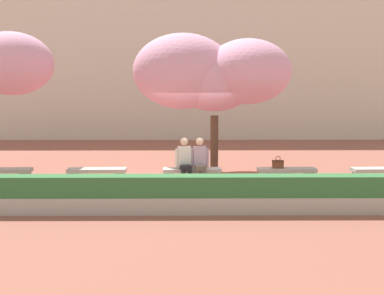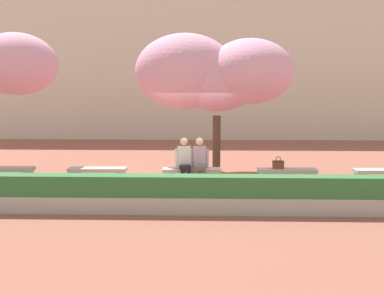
{
  "view_description": "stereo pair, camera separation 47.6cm",
  "coord_description": "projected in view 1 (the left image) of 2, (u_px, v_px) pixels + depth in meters",
  "views": [
    {
      "loc": [
        -0.1,
        -12.13,
        2.62
      ],
      "look_at": [
        -0.0,
        0.2,
        1.0
      ],
      "focal_mm": 42.0,
      "sensor_mm": 36.0,
      "label": 1
    },
    {
      "loc": [
        0.37,
        -12.13,
        2.62
      ],
      "look_at": [
        -0.0,
        0.2,
        1.0
      ],
      "focal_mm": 42.0,
      "sensor_mm": 36.0,
      "label": 2
    }
  ],
  "objects": [
    {
      "name": "person_seated_right",
      "position": [
        200.0,
        160.0,
        12.23
      ],
      "size": [
        0.51,
        0.7,
        1.29
      ],
      "color": "black",
      "rests_on": "ground"
    },
    {
      "name": "stone_bench_near_west",
      "position": [
        97.0,
        174.0,
        12.31
      ],
      "size": [
        1.6,
        0.47,
        0.45
      ],
      "color": "#ADA89E",
      "rests_on": "ground"
    },
    {
      "name": "building_facade",
      "position": [
        190.0,
        64.0,
        24.58
      ],
      "size": [
        28.0,
        4.0,
        7.89
      ],
      "primitive_type": "cube",
      "color": "beige",
      "rests_on": "ground"
    },
    {
      "name": "handbag",
      "position": [
        278.0,
        164.0,
        12.31
      ],
      "size": [
        0.3,
        0.15,
        0.34
      ],
      "color": "brown",
      "rests_on": "stone_bench_near_east"
    },
    {
      "name": "stone_bench_near_east",
      "position": [
        287.0,
        174.0,
        12.36
      ],
      "size": [
        1.6,
        0.47,
        0.45
      ],
      "color": "#ADA89E",
      "rests_on": "ground"
    },
    {
      "name": "person_seated_left",
      "position": [
        185.0,
        160.0,
        12.23
      ],
      "size": [
        0.5,
        0.72,
        1.29
      ],
      "color": "black",
      "rests_on": "ground"
    },
    {
      "name": "stone_bench_west_end",
      "position": [
        2.0,
        174.0,
        12.29
      ],
      "size": [
        1.6,
        0.47,
        0.45
      ],
      "color": "#ADA89E",
      "rests_on": "ground"
    },
    {
      "name": "stone_bench_center",
      "position": [
        192.0,
        174.0,
        12.33
      ],
      "size": [
        1.6,
        0.47,
        0.45
      ],
      "color": "#ADA89E",
      "rests_on": "ground"
    },
    {
      "name": "cherry_tree_main",
      "position": [
        212.0,
        74.0,
        13.88
      ],
      "size": [
        4.86,
        2.98,
        4.31
      ],
      "color": "#513828",
      "rests_on": "ground"
    },
    {
      "name": "planter_hedge_foreground",
      "position": [
        193.0,
        195.0,
        9.52
      ],
      "size": [
        16.69,
        0.5,
        0.8
      ],
      "color": "#ADA89E",
      "rests_on": "ground"
    },
    {
      "name": "ground_plane",
      "position": [
        192.0,
        184.0,
        12.37
      ],
      "size": [
        100.0,
        100.0,
        0.0
      ],
      "primitive_type": "plane",
      "color": "#8E5142"
    },
    {
      "name": "stone_bench_east_end",
      "position": [
        381.0,
        173.0,
        12.38
      ],
      "size": [
        1.6,
        0.47,
        0.45
      ],
      "color": "#ADA89E",
      "rests_on": "ground"
    }
  ]
}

